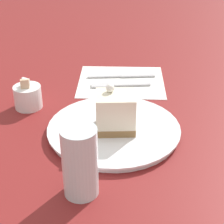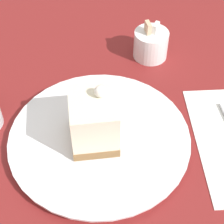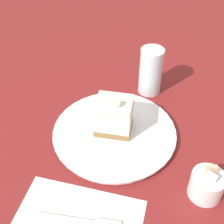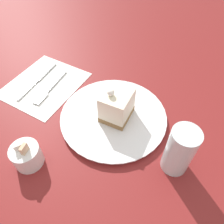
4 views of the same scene
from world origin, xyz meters
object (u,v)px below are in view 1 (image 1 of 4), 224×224
at_px(fork, 116,85).
at_px(knife, 128,76).
at_px(sugar_bowl, 28,97).
at_px(cake_slice, 115,112).
at_px(drinking_glass, 80,162).
at_px(plate, 114,129).

bearing_deg(fork, knife, -33.70).
xyz_separation_m(fork, sugar_bowl, (-0.14, 0.19, 0.02)).
relative_size(fork, knife, 0.84).
height_order(cake_slice, knife, cake_slice).
relative_size(cake_slice, sugar_bowl, 1.30).
distance_m(fork, knife, 0.07).
relative_size(knife, drinking_glass, 1.48).
bearing_deg(drinking_glass, knife, -3.08).
height_order(plate, knife, plate).
bearing_deg(fork, drinking_glass, 168.19).
xyz_separation_m(cake_slice, knife, (0.30, 0.01, -0.05)).
xyz_separation_m(fork, knife, (0.06, -0.03, -0.00)).
bearing_deg(drinking_glass, cake_slice, -9.89).
height_order(cake_slice, fork, cake_slice).
bearing_deg(plate, fork, 7.12).
height_order(sugar_bowl, drinking_glass, drinking_glass).
relative_size(plate, fork, 1.79).
distance_m(knife, drinking_glass, 0.49).
relative_size(fork, drinking_glass, 1.25).
bearing_deg(drinking_glass, plate, -8.34).
bearing_deg(sugar_bowl, cake_slice, -111.86).
bearing_deg(cake_slice, sugar_bowl, 57.74).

